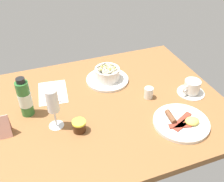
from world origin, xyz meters
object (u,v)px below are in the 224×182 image
at_px(coffee_cup, 192,88).
at_px(creamer_jug, 149,93).
at_px(cutlery_setting, 53,93).
at_px(wine_glass, 53,103).
at_px(jam_jar, 79,126).
at_px(sauce_bottle_green, 25,98).
at_px(breakfast_plate, 182,122).
at_px(menu_card, 3,125).
at_px(porridge_bowl, 107,75).

distance_m(coffee_cup, creamer_jug, 0.21).
xyz_separation_m(cutlery_setting, wine_glass, (0.02, 0.23, 0.12)).
relative_size(wine_glass, jam_jar, 3.29).
height_order(sauce_bottle_green, breakfast_plate, sauce_bottle_green).
xyz_separation_m(jam_jar, menu_card, (0.28, -0.08, 0.02)).
bearing_deg(breakfast_plate, porridge_bowl, -66.03).
bearing_deg(menu_card, creamer_jug, -178.69).
height_order(jam_jar, sauce_bottle_green, sauce_bottle_green).
bearing_deg(wine_glass, creamer_jug, -175.04).
bearing_deg(menu_card, sauce_bottle_green, -136.52).
height_order(cutlery_setting, breakfast_plate, breakfast_plate).
distance_m(porridge_bowl, wine_glass, 0.39).
distance_m(sauce_bottle_green, breakfast_plate, 0.65).
bearing_deg(sauce_bottle_green, wine_glass, 130.36).
distance_m(jam_jar, menu_card, 0.29).
bearing_deg(creamer_jug, menu_card, 1.31).
relative_size(cutlery_setting, breakfast_plate, 0.88).
distance_m(porridge_bowl, jam_jar, 0.37).
relative_size(creamer_jug, jam_jar, 1.06).
bearing_deg(menu_card, coffee_cup, 178.25).
height_order(porridge_bowl, sauce_bottle_green, sauce_bottle_green).
bearing_deg(wine_glass, menu_card, -6.72).
xyz_separation_m(porridge_bowl, sauce_bottle_green, (0.40, 0.12, 0.05)).
xyz_separation_m(porridge_bowl, cutlery_setting, (0.28, 0.01, -0.03)).
bearing_deg(porridge_bowl, wine_glass, 37.67).
height_order(cutlery_setting, coffee_cup, coffee_cup).
xyz_separation_m(porridge_bowl, wine_glass, (0.30, 0.24, 0.09)).
height_order(porridge_bowl, coffee_cup, porridge_bowl).
height_order(cutlery_setting, sauce_bottle_green, sauce_bottle_green).
height_order(creamer_jug, menu_card, menu_card).
relative_size(porridge_bowl, creamer_jug, 3.68).
relative_size(breakfast_plate, menu_card, 2.44).
xyz_separation_m(coffee_cup, breakfast_plate, (0.16, 0.17, -0.02)).
bearing_deg(porridge_bowl, sauce_bottle_green, 16.27).
xyz_separation_m(jam_jar, breakfast_plate, (-0.40, 0.11, -0.02)).
xyz_separation_m(sauce_bottle_green, breakfast_plate, (-0.58, 0.29, -0.07)).
distance_m(cutlery_setting, jam_jar, 0.29).
relative_size(cutlery_setting, wine_glass, 1.12).
xyz_separation_m(wine_glass, breakfast_plate, (-0.48, 0.17, -0.11)).
xyz_separation_m(cutlery_setting, coffee_cup, (-0.62, 0.23, 0.03)).
distance_m(sauce_bottle_green, menu_card, 0.14).
distance_m(cutlery_setting, creamer_jug, 0.45).
xyz_separation_m(cutlery_setting, breakfast_plate, (-0.46, 0.40, 0.01)).
xyz_separation_m(cutlery_setting, creamer_jug, (-0.41, 0.19, 0.02)).
distance_m(creamer_jug, sauce_bottle_green, 0.54).
distance_m(coffee_cup, menu_card, 0.84).
bearing_deg(creamer_jug, coffee_cup, 168.94).
bearing_deg(cutlery_setting, sauce_bottle_green, 41.28).
distance_m(cutlery_setting, breakfast_plate, 0.61).
bearing_deg(porridge_bowl, menu_card, 22.83).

